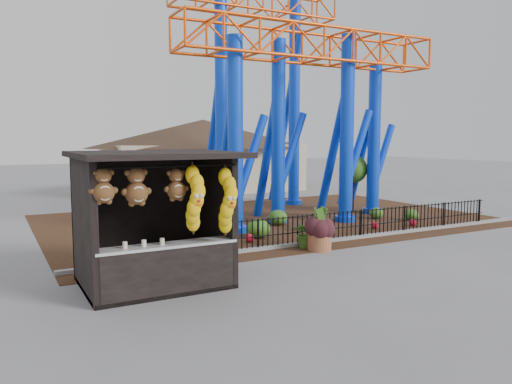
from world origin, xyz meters
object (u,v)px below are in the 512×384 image
prize_booth (156,221)px  potted_plant (306,233)px  roller_coaster (289,66)px  terracotta_planter (320,241)px

prize_booth → potted_plant: size_ratio=3.73×
roller_coaster → terracotta_planter: roller_coaster is taller
prize_booth → potted_plant: prize_booth is taller
terracotta_planter → potted_plant: potted_plant is taller
prize_booth → roller_coaster: 11.98m
potted_plant → roller_coaster: bearing=51.5°
prize_booth → terracotta_planter: 5.76m
prize_booth → terracotta_planter: size_ratio=4.82×
roller_coaster → terracotta_planter: (-2.63, -6.05, -6.14)m
prize_booth → terracotta_planter: bearing=13.1°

